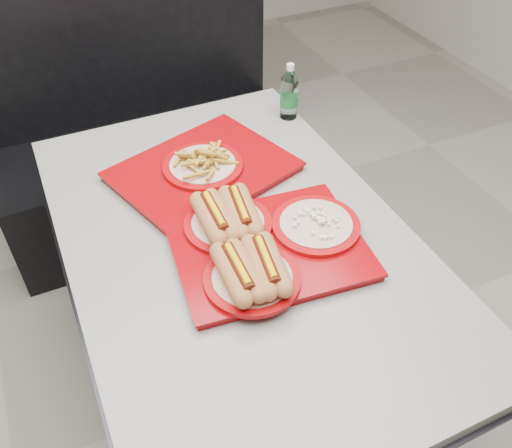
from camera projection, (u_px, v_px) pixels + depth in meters
name	position (u px, v px, depth m)	size (l,w,h in m)	color
ground	(242.00, 383.00, 1.99)	(6.00, 6.00, 0.00)	gray
diner_table	(238.00, 276.00, 1.59)	(0.92, 1.42, 0.75)	black
booth_bench	(144.00, 139.00, 2.45)	(1.30, 0.57, 1.35)	black
tray_near	(261.00, 243.00, 1.41)	(0.53, 0.45, 0.11)	#830308
tray_far	(203.00, 168.00, 1.66)	(0.61, 0.53, 0.10)	#830308
water_bottle	(289.00, 95.00, 1.88)	(0.06, 0.06, 0.20)	silver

